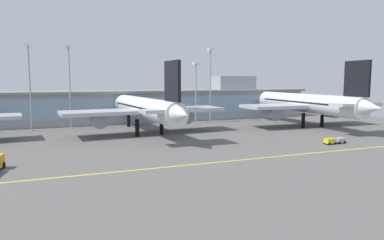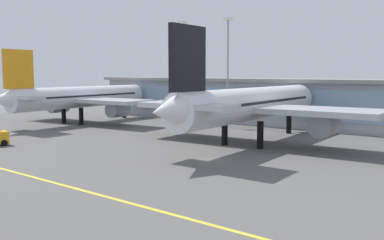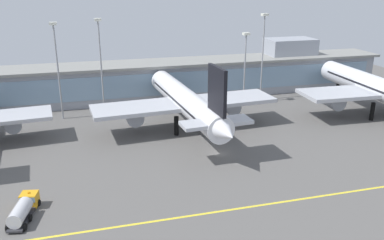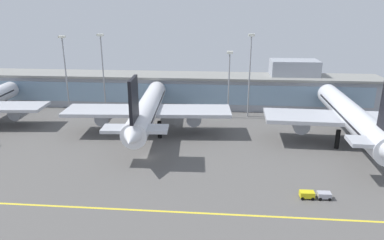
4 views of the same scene
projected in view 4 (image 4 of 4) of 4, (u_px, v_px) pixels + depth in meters
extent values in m
plane|color=#5B5956|center=(147.00, 158.00, 81.67)|extent=(193.64, 193.64, 0.00)
cube|color=yellow|center=(121.00, 209.00, 60.81)|extent=(154.92, 0.50, 0.01)
cube|color=#9399A3|center=(174.00, 91.00, 124.00)|extent=(138.32, 12.00, 10.54)
cube|color=#84A3BC|center=(172.00, 94.00, 118.10)|extent=(132.78, 0.20, 6.75)
cube|color=gray|center=(174.00, 75.00, 122.27)|extent=(141.32, 14.00, 0.80)
cube|color=#9399A3|center=(294.00, 69.00, 119.93)|extent=(16.00, 10.00, 6.00)
cylinder|color=black|center=(6.00, 105.00, 117.69)|extent=(1.10, 1.10, 4.26)
cone|color=silver|center=(13.00, 88.00, 122.49)|extent=(5.46, 5.22, 5.06)
cube|color=#84A3BC|center=(8.00, 88.00, 119.13)|extent=(4.31, 4.07, 1.60)
cylinder|color=#999EA8|center=(18.00, 112.00, 103.80)|extent=(4.19, 5.62, 3.73)
cylinder|color=black|center=(134.00, 129.00, 93.85)|extent=(1.10, 1.10, 4.65)
cylinder|color=black|center=(160.00, 130.00, 93.73)|extent=(1.10, 1.10, 4.65)
cylinder|color=black|center=(156.00, 109.00, 113.40)|extent=(1.10, 1.10, 4.65)
cylinder|color=silver|center=(148.00, 108.00, 95.69)|extent=(8.91, 45.07, 5.81)
cone|color=silver|center=(158.00, 89.00, 118.66)|extent=(5.87, 5.60, 5.52)
cone|color=silver|center=(131.00, 138.00, 72.30)|extent=(5.37, 6.72, 4.94)
cube|color=#84A3BC|center=(156.00, 88.00, 114.98)|extent=(4.63, 4.36, 1.74)
cube|color=black|center=(148.00, 107.00, 95.55)|extent=(8.47, 37.93, 0.47)
cube|color=#B7BAC1|center=(148.00, 111.00, 95.91)|extent=(45.93, 13.87, 0.93)
cylinder|color=#999EA8|center=(104.00, 117.00, 98.36)|extent=(4.46, 6.09, 4.07)
cylinder|color=#999EA8|center=(194.00, 117.00, 97.93)|extent=(4.46, 6.09, 4.07)
cube|color=black|center=(134.00, 99.00, 74.62)|extent=(1.26, 8.09, 9.30)
cube|color=#B7BAC1|center=(135.00, 129.00, 76.66)|extent=(14.80, 5.92, 0.74)
cylinder|color=black|center=(337.00, 139.00, 86.54)|extent=(1.10, 1.10, 4.84)
cylinder|color=black|center=(368.00, 141.00, 85.70)|extent=(1.10, 1.10, 4.84)
cylinder|color=black|center=(330.00, 114.00, 106.94)|extent=(1.10, 1.10, 4.84)
cylinder|color=silver|center=(351.00, 115.00, 88.17)|extent=(7.69, 48.08, 6.05)
cone|color=silver|center=(326.00, 92.00, 112.52)|extent=(5.93, 5.64, 5.75)
cube|color=#84A3BC|center=(329.00, 92.00, 108.67)|extent=(4.68, 4.39, 1.82)
cube|color=black|center=(351.00, 114.00, 88.03)|extent=(7.49, 40.42, 0.48)
cube|color=#B7BAC1|center=(350.00, 118.00, 88.40)|extent=(43.07, 12.95, 0.97)
cylinder|color=#999EA8|center=(300.00, 123.00, 92.14)|extent=(4.45, 6.37, 4.24)
cylinder|color=black|center=(303.00, 199.00, 63.58)|extent=(0.61, 0.22, 0.60)
cylinder|color=black|center=(301.00, 195.00, 65.00)|extent=(0.61, 0.22, 0.60)
cylinder|color=black|center=(313.00, 199.00, 63.49)|extent=(0.61, 0.22, 0.60)
cylinder|color=black|center=(311.00, 195.00, 64.91)|extent=(0.61, 0.22, 0.60)
cube|color=yellow|center=(307.00, 194.00, 64.08)|extent=(2.65, 1.59, 1.10)
cylinder|color=black|center=(320.00, 199.00, 63.42)|extent=(0.61, 0.20, 0.60)
cylinder|color=black|center=(318.00, 195.00, 64.84)|extent=(0.61, 0.20, 0.60)
cylinder|color=black|center=(330.00, 200.00, 63.33)|extent=(0.61, 0.20, 0.60)
cylinder|color=black|center=(327.00, 195.00, 64.76)|extent=(0.61, 0.20, 0.60)
cube|color=#A8A8B2|center=(324.00, 195.00, 63.94)|extent=(2.45, 1.58, 1.00)
cube|color=#2D2D33|center=(316.00, 196.00, 64.12)|extent=(0.60, 0.12, 0.08)
cylinder|color=gray|center=(229.00, 87.00, 108.59)|extent=(0.44, 0.44, 20.34)
cube|color=silver|center=(230.00, 52.00, 105.38)|extent=(1.80, 1.80, 0.70)
cylinder|color=gray|center=(103.00, 75.00, 114.15)|extent=(0.44, 0.44, 25.00)
cube|color=silver|center=(100.00, 35.00, 110.22)|extent=(1.80, 1.80, 0.70)
cylinder|color=gray|center=(66.00, 77.00, 111.87)|extent=(0.44, 0.44, 24.62)
cube|color=silver|center=(62.00, 37.00, 108.00)|extent=(1.80, 1.80, 0.70)
cylinder|color=gray|center=(249.00, 78.00, 109.21)|extent=(0.44, 0.44, 25.35)
cube|color=silver|center=(252.00, 35.00, 105.23)|extent=(1.80, 1.80, 0.70)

